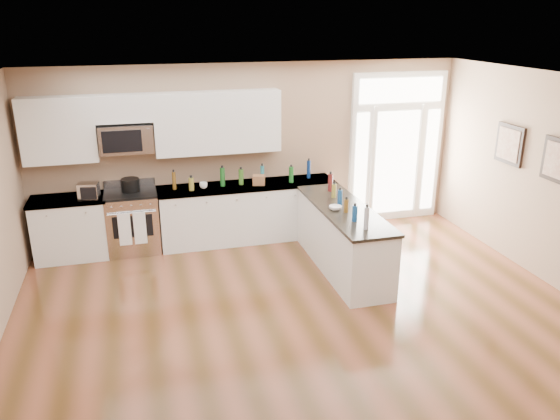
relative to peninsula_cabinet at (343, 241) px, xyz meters
name	(u,v)px	position (x,y,z in m)	size (l,w,h in m)	color
ground	(336,368)	(-0.93, -2.24, -0.43)	(8.00, 8.00, 0.00)	#4E3215
room_shell	(343,215)	(-0.93, -2.24, 1.27)	(8.00, 8.00, 8.00)	#9B7D62
back_cabinet_left	(71,230)	(-3.80, 1.45, 0.00)	(1.10, 0.66, 0.94)	white
back_cabinet_right	(248,214)	(-1.08, 1.45, 0.00)	(2.85, 0.66, 0.94)	white
peninsula_cabinet	(343,241)	(0.00, 0.00, 0.00)	(0.69, 2.32, 0.94)	white
upper_cabinet_left	(58,130)	(-3.81, 1.59, 1.49)	(1.04, 0.33, 0.95)	white
upper_cabinet_right	(218,122)	(-1.50, 1.59, 1.49)	(1.94, 0.33, 0.95)	white
upper_cabinet_short	(123,108)	(-2.88, 1.59, 1.77)	(0.82, 0.33, 0.40)	white
microwave	(126,138)	(-2.88, 1.56, 1.33)	(0.78, 0.41, 0.42)	silver
entry_door	(396,148)	(1.62, 1.71, 0.87)	(1.70, 0.10, 2.60)	white
wall_art_near	(509,144)	(2.54, -0.04, 1.27)	(0.05, 0.58, 0.58)	black
wall_art_far	(559,161)	(2.54, -1.04, 1.27)	(0.05, 0.58, 0.58)	black
kitchen_range	(133,222)	(-2.89, 1.45, 0.04)	(0.78, 0.69, 1.08)	silver
stockpot	(130,184)	(-2.88, 1.53, 0.62)	(0.27, 0.27, 0.21)	black
toaster_oven	(89,191)	(-3.47, 1.33, 0.63)	(0.28, 0.22, 0.24)	silver
cardboard_box	(259,180)	(-0.91, 1.37, 0.58)	(0.19, 0.14, 0.16)	brown
bowl_left	(85,194)	(-3.55, 1.51, 0.53)	(0.17, 0.17, 0.04)	white
bowl_peninsula	(335,208)	(-0.15, -0.06, 0.53)	(0.18, 0.18, 0.06)	white
cup_counter	(203,185)	(-1.79, 1.41, 0.55)	(0.12, 0.12, 0.10)	white
counter_bottles	(282,185)	(-0.67, 0.85, 0.63)	(2.36, 2.44, 0.29)	#19591E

